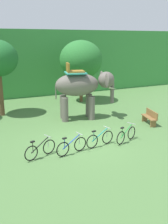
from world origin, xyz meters
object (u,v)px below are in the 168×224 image
(bike_blue, at_px, (72,146))
(wooden_bench, at_px, (150,117))
(tree_center_right, at_px, (81,60))
(bike_black, at_px, (40,149))
(elephant, at_px, (82,87))
(bike_green, at_px, (126,135))
(bike_teal, at_px, (100,139))

(bike_blue, xyz_separation_m, wooden_bench, (6.20, 1.96, 0.09))
(tree_center_right, distance_m, bike_black, 11.52)
(elephant, height_order, bike_blue, elephant)
(elephant, bearing_deg, bike_green, -85.45)
(elephant, distance_m, wooden_bench, 4.82)
(bike_green, xyz_separation_m, wooden_bench, (3.03, 1.82, 0.09))
(bike_blue, bearing_deg, elephant, 60.29)
(bike_black, bearing_deg, wooden_bench, 12.53)
(bike_blue, relative_size, bike_green, 1.05)
(bike_green, relative_size, wooden_bench, 1.03)
(bike_teal, bearing_deg, bike_blue, -171.84)
(tree_center_right, height_order, wooden_bench, tree_center_right)
(elephant, relative_size, bike_teal, 2.51)
(bike_teal, height_order, bike_green, same)
(bike_teal, bearing_deg, wooden_bench, 20.75)
(bike_teal, distance_m, bike_green, 1.53)
(bike_teal, xyz_separation_m, wooden_bench, (4.56, 1.73, 0.09))
(bike_black, relative_size, bike_green, 1.01)
(tree_center_right, distance_m, wooden_bench, 8.21)
(bike_blue, height_order, wooden_bench, bike_blue)
(bike_black, height_order, wooden_bench, bike_black)
(elephant, relative_size, bike_green, 2.65)
(bike_black, bearing_deg, bike_green, -1.49)
(bike_black, distance_m, bike_green, 4.62)
(tree_center_right, xyz_separation_m, bike_green, (-1.60, -9.28, -3.19))
(bike_black, bearing_deg, bike_blue, -10.36)
(elephant, distance_m, bike_black, 6.54)
(tree_center_right, xyz_separation_m, bike_black, (-6.21, -9.16, -3.19))
(elephant, distance_m, bike_blue, 5.92)
(bike_black, distance_m, wooden_bench, 7.84)
(bike_blue, relative_size, bike_teal, 0.99)
(elephant, bearing_deg, bike_black, -132.44)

